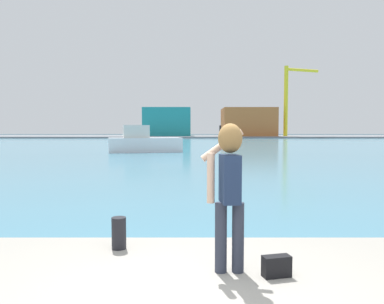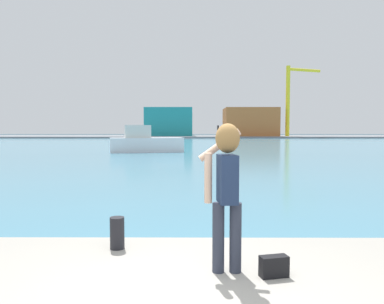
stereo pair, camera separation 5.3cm
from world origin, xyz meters
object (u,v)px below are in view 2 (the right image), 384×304
(port_crane, at_px, (291,95))
(harbor_bollard, at_px, (117,233))
(handbag, at_px, (274,266))
(warehouse_right, at_px, (250,122))
(person_photographer, at_px, (226,182))
(warehouse_left, at_px, (169,122))
(boat_moored, at_px, (145,142))

(port_crane, bearing_deg, harbor_bollard, -106.16)
(handbag, xyz_separation_m, warehouse_right, (13.27, 89.77, 3.36))
(person_photographer, relative_size, warehouse_right, 0.13)
(handbag, bearing_deg, warehouse_left, 94.60)
(person_photographer, distance_m, harbor_bollard, 1.87)
(handbag, height_order, port_crane, port_crane)
(person_photographer, relative_size, handbag, 5.44)
(boat_moored, distance_m, warehouse_left, 61.58)
(warehouse_left, bearing_deg, handbag, -85.40)
(warehouse_left, bearing_deg, warehouse_right, -4.88)
(handbag, relative_size, boat_moored, 0.05)
(handbag, relative_size, port_crane, 0.02)
(harbor_bollard, height_order, warehouse_left, warehouse_left)
(boat_moored, distance_m, warehouse_right, 62.66)
(handbag, distance_m, port_crane, 91.27)
(handbag, bearing_deg, warehouse_right, 81.59)
(warehouse_left, relative_size, warehouse_right, 0.93)
(person_photographer, xyz_separation_m, warehouse_left, (-6.83, 91.39, 2.52))
(boat_moored, bearing_deg, warehouse_right, 59.49)
(person_photographer, bearing_deg, port_crane, -21.60)
(harbor_bollard, distance_m, boat_moored, 29.28)
(person_photographer, distance_m, handbag, 1.10)
(harbor_bollard, bearing_deg, handbag, -26.34)
(handbag, height_order, warehouse_left, warehouse_left)
(person_photographer, height_order, warehouse_left, warehouse_left)
(warehouse_left, height_order, port_crane, port_crane)
(warehouse_right, bearing_deg, warehouse_left, 175.12)
(handbag, distance_m, warehouse_left, 91.89)
(harbor_bollard, height_order, boat_moored, boat_moored)
(person_photographer, relative_size, warehouse_left, 0.14)
(port_crane, bearing_deg, warehouse_left, 172.84)
(warehouse_right, bearing_deg, port_crane, -11.84)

